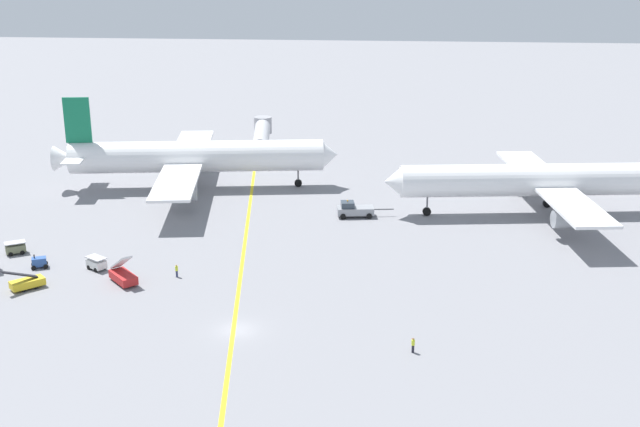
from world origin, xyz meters
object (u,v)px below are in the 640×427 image
object	(u,v)px
airliner_being_pushed	(540,181)
gse_gpu_cart_small	(39,262)
jet_bridge	(262,133)
airliner_at_gate_left	(195,157)
ground_crew_marshaller_foreground	(177,270)
gse_baggage_cart_trailing	(15,248)
ground_crew_ramp_agent_by_cones	(413,345)
pushback_tug	(354,210)
gse_stair_truck_yellow	(123,275)
gse_belt_loader_portside	(27,283)
gse_baggage_cart_near_cluster	(96,263)

from	to	relation	value
airliner_being_pushed	gse_gpu_cart_small	size ratio (longest dim) A/B	18.80
airliner_being_pushed	jet_bridge	bearing A→B (deg)	143.95
airliner_at_gate_left	ground_crew_marshaller_foreground	bearing A→B (deg)	-79.77
gse_baggage_cart_trailing	ground_crew_ramp_agent_by_cones	distance (m)	58.77
gse_baggage_cart_trailing	ground_crew_marshaller_foreground	size ratio (longest dim) A/B	1.82
ground_crew_ramp_agent_by_cones	jet_bridge	xyz separation A→B (m)	(-29.58, 84.47, 3.12)
pushback_tug	gse_baggage_cart_trailing	distance (m)	49.83
gse_baggage_cart_trailing	ground_crew_marshaller_foreground	bearing A→B (deg)	-13.99
gse_stair_truck_yellow	ground_crew_marshaller_foreground	distance (m)	6.65
gse_gpu_cart_small	ground_crew_marshaller_foreground	size ratio (longest dim) A/B	1.48
pushback_tug	airliner_being_pushed	bearing A→B (deg)	7.95
gse_gpu_cart_small	ground_crew_ramp_agent_by_cones	size ratio (longest dim) A/B	1.52
ground_crew_ramp_agent_by_cones	ground_crew_marshaller_foreground	xyz separation A→B (m)	(-29.65, 17.54, 0.03)
airliner_being_pushed	ground_crew_marshaller_foreground	size ratio (longest dim) A/B	27.86
airliner_at_gate_left	airliner_being_pushed	bearing A→B (deg)	-9.17
gse_stair_truck_yellow	jet_bridge	xyz separation A→B (m)	(6.22, 69.46, 2.97)
gse_belt_loader_portside	jet_bridge	bearing A→B (deg)	76.45
pushback_tug	gse_gpu_cart_small	world-z (taller)	pushback_tug
airliner_at_gate_left	gse_baggage_cart_trailing	world-z (taller)	airliner_at_gate_left
gse_gpu_cart_small	jet_bridge	world-z (taller)	jet_bridge
gse_baggage_cart_trailing	gse_stair_truck_yellow	world-z (taller)	gse_stair_truck_yellow
pushback_tug	gse_baggage_cart_near_cluster	bearing A→B (deg)	-142.21
gse_baggage_cart_trailing	ground_crew_marshaller_foreground	xyz separation A→B (m)	(24.19, -6.03, 0.04)
gse_gpu_cart_small	gse_baggage_cart_near_cluster	bearing A→B (deg)	0.89
gse_belt_loader_portside	airliner_at_gate_left	bearing A→B (deg)	77.32
airliner_being_pushed	gse_stair_truck_yellow	bearing A→B (deg)	-149.45
gse_baggage_cart_trailing	gse_stair_truck_yellow	size ratio (longest dim) A/B	0.67
ground_crew_marshaller_foreground	pushback_tug	bearing A→B (deg)	51.43
ground_crew_marshaller_foreground	jet_bridge	distance (m)	67.01
airliner_at_gate_left	gse_baggage_cart_near_cluster	world-z (taller)	airliner_at_gate_left
ground_crew_ramp_agent_by_cones	airliner_at_gate_left	bearing A→B (deg)	122.71
ground_crew_ramp_agent_by_cones	ground_crew_marshaller_foreground	world-z (taller)	ground_crew_marshaller_foreground
airliner_being_pushed	gse_gpu_cart_small	distance (m)	74.87
airliner_at_gate_left	ground_crew_ramp_agent_by_cones	world-z (taller)	airliner_at_gate_left
airliner_at_gate_left	gse_baggage_cart_trailing	distance (m)	38.13
gse_stair_truck_yellow	ground_crew_ramp_agent_by_cones	bearing A→B (deg)	-22.74
gse_stair_truck_yellow	jet_bridge	bearing A→B (deg)	84.89
pushback_tug	ground_crew_ramp_agent_by_cones	xyz separation A→B (m)	(8.45, -44.12, -0.28)
gse_belt_loader_portside	gse_baggage_cart_near_cluster	bearing A→B (deg)	47.81
pushback_tug	gse_stair_truck_yellow	distance (m)	39.94
gse_baggage_cart_near_cluster	ground_crew_ramp_agent_by_cones	size ratio (longest dim) A/B	1.87
airliner_being_pushed	gse_baggage_cart_near_cluster	distance (m)	67.80
airliner_at_gate_left	gse_gpu_cart_small	world-z (taller)	airliner_at_gate_left
airliner_being_pushed	airliner_at_gate_left	bearing A→B (deg)	170.83
pushback_tug	jet_bridge	distance (m)	45.64
gse_gpu_cart_small	gse_belt_loader_portside	bearing A→B (deg)	-78.06
airliner_being_pushed	gse_baggage_cart_trailing	world-z (taller)	airliner_being_pushed
ground_crew_marshaller_foreground	airliner_being_pushed	bearing A→B (deg)	31.47
airliner_being_pushed	ground_crew_ramp_agent_by_cones	size ratio (longest dim) A/B	28.65
gse_baggage_cart_near_cluster	airliner_being_pushed	bearing A→B (deg)	25.44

